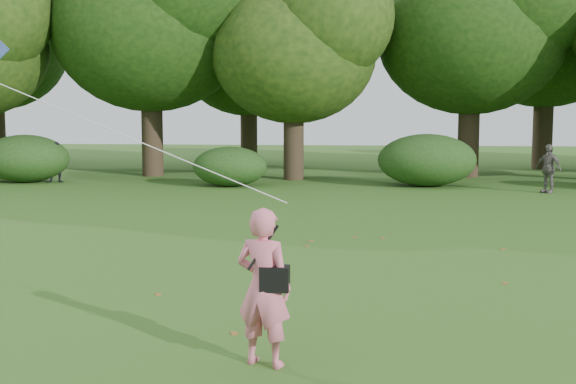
# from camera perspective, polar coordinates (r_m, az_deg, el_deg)

# --- Properties ---
(ground) EXTENTS (100.00, 100.00, 0.00)m
(ground) POSITION_cam_1_polar(r_m,az_deg,el_deg) (8.66, 0.46, -11.41)
(ground) COLOR #265114
(ground) RESTS_ON ground
(man_kite_flyer) EXTENTS (0.70, 0.57, 1.67)m
(man_kite_flyer) POSITION_cam_1_polar(r_m,az_deg,el_deg) (7.55, -1.93, -7.51)
(man_kite_flyer) COLOR #E26A83
(man_kite_flyer) RESTS_ON ground
(bystander_left) EXTENTS (0.90, 0.81, 1.53)m
(bystander_left) POSITION_cam_1_polar(r_m,az_deg,el_deg) (28.51, -17.77, 2.25)
(bystander_left) COLOR #262532
(bystander_left) RESTS_ON ground
(bystander_right) EXTENTS (0.92, 0.96, 1.61)m
(bystander_right) POSITION_cam_1_polar(r_m,az_deg,el_deg) (25.13, 19.86, 1.76)
(bystander_right) COLOR #685E5D
(bystander_right) RESTS_ON ground
(crossbody_bag) EXTENTS (0.43, 0.20, 0.69)m
(crossbody_bag) POSITION_cam_1_polar(r_m,az_deg,el_deg) (7.48, -1.08, -6.77)
(crossbody_bag) COLOR black
(crossbody_bag) RESTS_ON ground
(tree_line) EXTENTS (54.70, 15.30, 9.48)m
(tree_line) POSITION_cam_1_polar(r_m,az_deg,el_deg) (31.24, 7.86, 11.71)
(tree_line) COLOR #3A2D1E
(tree_line) RESTS_ON ground
(shrub_band) EXTENTS (39.15, 3.22, 1.88)m
(shrub_band) POSITION_cam_1_polar(r_m,az_deg,el_deg) (25.92, 2.74, 2.37)
(shrub_band) COLOR #264919
(shrub_band) RESTS_ON ground
(fallen_leaves) EXTENTS (8.08, 9.31, 0.01)m
(fallen_leaves) POSITION_cam_1_polar(r_m,az_deg,el_deg) (12.11, 0.19, -6.23)
(fallen_leaves) COLOR brown
(fallen_leaves) RESTS_ON ground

